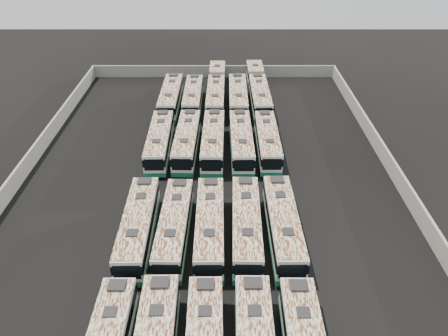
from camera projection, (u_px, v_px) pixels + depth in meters
ground at (208, 188)px, 51.19m from camera, size 140.00×140.00×0.00m
perimeter_wall at (208, 180)px, 50.61m from camera, size 45.20×73.20×2.20m
bus_midfront_far_left at (138, 226)px, 42.45m from camera, size 2.97×12.96×3.64m
bus_midfront_left at (174, 226)px, 42.51m from camera, size 2.93×12.58×3.53m
bus_midfront_center at (210, 226)px, 42.51m from camera, size 2.80×12.74×3.59m
bus_midfront_right at (246, 225)px, 42.56m from camera, size 2.94×12.91×3.63m
bus_midfront_far_right at (283, 225)px, 42.58m from camera, size 2.93×13.09×3.68m
bus_midback_far_left at (160, 141)px, 56.94m from camera, size 2.98×12.85×3.61m
bus_midback_left at (187, 141)px, 57.02m from camera, size 3.02×12.95×3.63m
bus_midback_center at (213, 141)px, 56.88m from camera, size 2.94×13.06×3.67m
bus_midback_right at (241, 141)px, 56.86m from camera, size 2.94×13.04×3.67m
bus_midback_far_right at (268, 141)px, 57.03m from camera, size 2.67×12.60×3.55m
bus_back_far_left at (171, 97)px, 69.04m from camera, size 2.81×13.10×3.69m
bus_back_left at (193, 97)px, 69.21m from camera, size 2.66×12.52×3.53m
bus_back_center at (216, 89)px, 71.91m from camera, size 2.97×19.95×3.61m
bus_back_right at (238, 97)px, 68.96m from camera, size 2.83×13.14×3.70m
bus_back_far_right at (258, 89)px, 72.00m from camera, size 3.04×20.24×3.67m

